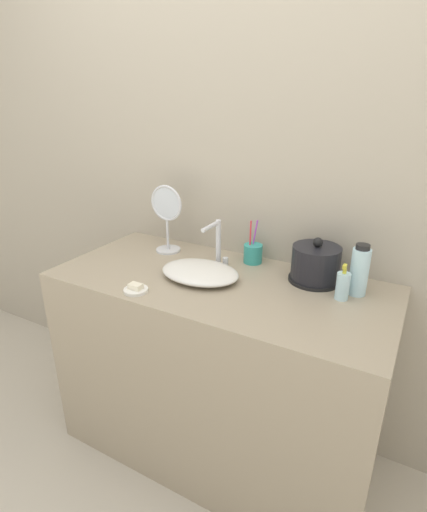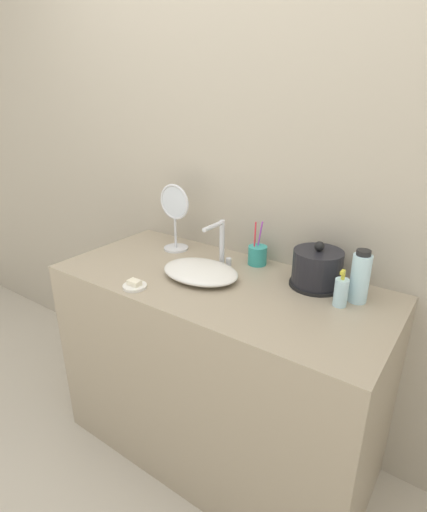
% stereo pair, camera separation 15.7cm
% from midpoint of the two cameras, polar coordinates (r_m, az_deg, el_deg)
% --- Properties ---
extents(ground_plane, '(12.00, 12.00, 0.00)m').
position_cam_midpoint_polar(ground_plane, '(1.96, -7.13, -31.01)').
color(ground_plane, '#BCB29E').
extents(wall_back, '(6.00, 0.04, 2.60)m').
position_cam_midpoint_polar(wall_back, '(1.75, 3.44, 13.31)').
color(wall_back, '#ADA38E').
rests_on(wall_back, ground_plane).
extents(vanity_counter, '(1.36, 0.62, 0.88)m').
position_cam_midpoint_polar(vanity_counter, '(1.83, -1.90, -16.01)').
color(vanity_counter, gray).
rests_on(vanity_counter, ground_plane).
extents(sink_basin, '(0.33, 0.24, 0.05)m').
position_cam_midpoint_polar(sink_basin, '(1.61, -4.73, -2.36)').
color(sink_basin, silver).
rests_on(sink_basin, vanity_counter).
extents(faucet, '(0.06, 0.14, 0.20)m').
position_cam_midpoint_polar(faucet, '(1.68, -2.09, 2.04)').
color(faucet, silver).
rests_on(faucet, vanity_counter).
extents(electric_kettle, '(0.20, 0.20, 0.18)m').
position_cam_midpoint_polar(electric_kettle, '(1.60, 11.66, -1.36)').
color(electric_kettle, black).
rests_on(electric_kettle, vanity_counter).
extents(toothbrush_cup, '(0.08, 0.08, 0.19)m').
position_cam_midpoint_polar(toothbrush_cup, '(1.75, 3.12, 0.35)').
color(toothbrush_cup, teal).
rests_on(toothbrush_cup, vanity_counter).
extents(lotion_bottle, '(0.05, 0.05, 0.14)m').
position_cam_midpoint_polar(lotion_bottle, '(1.48, 15.13, -4.18)').
color(lotion_bottle, silver).
rests_on(lotion_bottle, vanity_counter).
extents(shampoo_bottle, '(0.07, 0.07, 0.20)m').
position_cam_midpoint_polar(shampoo_bottle, '(1.52, 17.40, -2.07)').
color(shampoo_bottle, silver).
rests_on(shampoo_bottle, vanity_counter).
extents(soap_dish, '(0.09, 0.09, 0.03)m').
position_cam_midpoint_polar(soap_dish, '(1.55, -13.92, -4.69)').
color(soap_dish, silver).
rests_on(soap_dish, vanity_counter).
extents(vanity_mirror, '(0.17, 0.12, 0.32)m').
position_cam_midpoint_polar(vanity_mirror, '(1.86, -9.11, 5.67)').
color(vanity_mirror, silver).
rests_on(vanity_mirror, vanity_counter).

